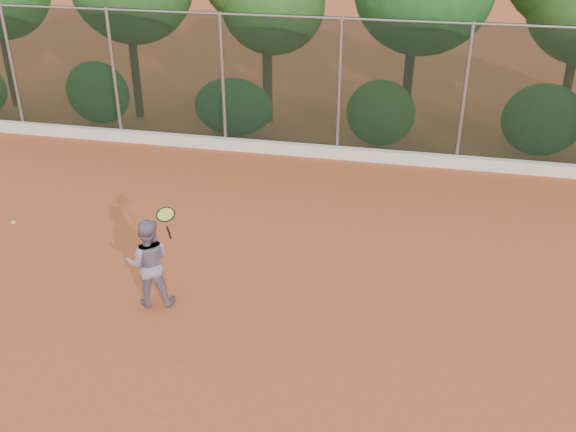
# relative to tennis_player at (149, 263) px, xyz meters

# --- Properties ---
(ground) EXTENTS (80.00, 80.00, 0.00)m
(ground) POSITION_rel_tennis_player_xyz_m (2.06, 0.19, -0.77)
(ground) COLOR #AD4E28
(ground) RESTS_ON ground
(concrete_curb) EXTENTS (24.00, 0.20, 0.30)m
(concrete_curb) POSITION_rel_tennis_player_xyz_m (2.06, 7.01, -0.62)
(concrete_curb) COLOR silver
(concrete_curb) RESTS_ON ground
(tennis_player) EXTENTS (0.89, 0.78, 1.55)m
(tennis_player) POSITION_rel_tennis_player_xyz_m (0.00, 0.00, 0.00)
(tennis_player) COLOR gray
(tennis_player) RESTS_ON ground
(chainlink_fence) EXTENTS (24.09, 0.09, 3.50)m
(chainlink_fence) POSITION_rel_tennis_player_xyz_m (2.06, 7.19, 1.09)
(chainlink_fence) COLOR black
(chainlink_fence) RESTS_ON ground
(tennis_racket) EXTENTS (0.32, 0.31, 0.57)m
(tennis_racket) POSITION_rel_tennis_player_xyz_m (0.43, -0.11, 0.95)
(tennis_racket) COLOR black
(tennis_racket) RESTS_ON ground
(tennis_ball_in_flight) EXTENTS (0.07, 0.07, 0.07)m
(tennis_ball_in_flight) POSITION_rel_tennis_player_xyz_m (-2.28, -0.09, 0.53)
(tennis_ball_in_flight) COLOR yellow
(tennis_ball_in_flight) RESTS_ON ground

